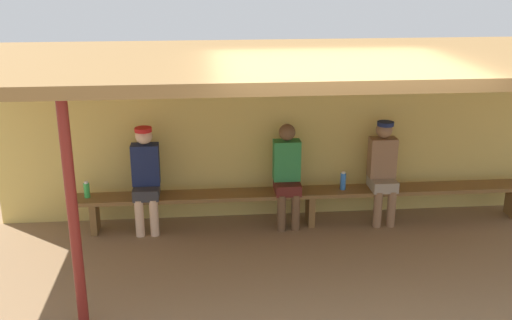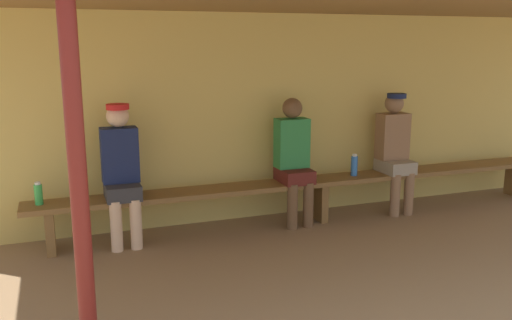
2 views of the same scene
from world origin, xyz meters
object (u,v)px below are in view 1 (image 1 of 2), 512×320
Objects in this scene: player_middle at (383,167)px; water_bottle_clear at (343,181)px; support_post at (73,218)px; bench at (311,196)px; player_near_post at (146,174)px; water_bottle_green at (87,190)px; player_shirtless_tan at (287,171)px.

player_middle is 5.58× the size of water_bottle_clear.
water_bottle_clear is (2.95, 2.10, -0.53)m from support_post.
bench is 4.46× the size of player_near_post.
support_post is 0.37× the size of bench.
player_middle and player_near_post have the same top height.
water_bottle_clear is 1.15× the size of water_bottle_green.
water_bottle_green is (-0.74, 0.02, -0.19)m from player_near_post.
player_middle is 1.00× the size of player_near_post.
water_bottle_clear is at bearing 0.52° from bench.
player_near_post is at bearing 180.00° from player_middle.
water_bottle_clear is (-0.51, 0.00, -0.17)m from player_middle.
water_bottle_green is (-2.82, 0.02, 0.17)m from bench.
water_bottle_clear is at bearing 0.01° from player_near_post.
water_bottle_clear is at bearing 0.06° from player_shirtless_tan.
support_post reaches higher than player_near_post.
player_shirtless_tan is (-1.24, -0.00, -0.02)m from player_middle.
bench is 24.90× the size of water_bottle_clear.
water_bottle_green is at bearing 179.66° from water_bottle_clear.
player_middle reaches higher than bench.
water_bottle_green is at bearing 179.55° from player_shirtless_tan.
bench is 0.46m from water_bottle_clear.
player_near_post is at bearing 179.90° from bench.
water_bottle_green reaches higher than bench.
support_post is 9.13× the size of water_bottle_clear.
support_post is 1.65× the size of player_shirtless_tan.
support_post is at bearing -102.05° from player_near_post.
player_middle is 1.01× the size of player_shirtless_tan.
player_near_post reaches higher than water_bottle_green.
player_middle is at bearing -0.03° from water_bottle_clear.
water_bottle_clear is at bearing -0.34° from water_bottle_green.
player_near_post is at bearing -179.99° from water_bottle_clear.
water_bottle_green is at bearing 179.70° from player_middle.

